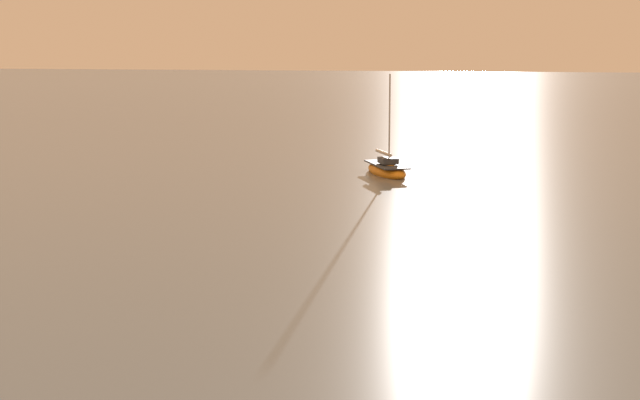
% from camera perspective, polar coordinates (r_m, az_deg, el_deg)
% --- Properties ---
extents(sailboat_moored_1, '(5.00, 6.86, 7.48)m').
position_cam_1_polar(sailboat_moored_1, '(70.15, 3.89, 1.77)').
color(sailboat_moored_1, orange).
rests_on(sailboat_moored_1, ground).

